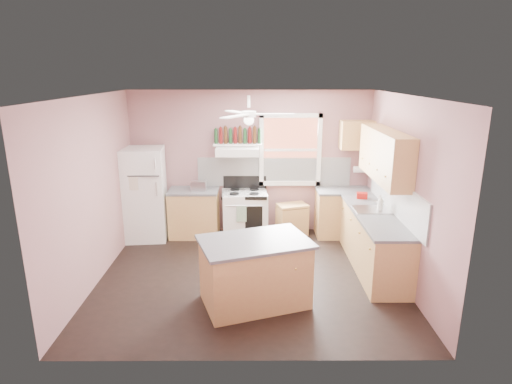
{
  "coord_description": "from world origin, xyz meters",
  "views": [
    {
      "loc": [
        0.08,
        -5.95,
        3.01
      ],
      "look_at": [
        0.1,
        0.3,
        1.25
      ],
      "focal_mm": 30.0,
      "sensor_mm": 36.0,
      "label": 1
    }
  ],
  "objects_px": {
    "refrigerator": "(145,194)",
    "stove": "(245,214)",
    "island": "(255,273)",
    "toaster": "(199,186)",
    "cart": "(292,221)"
  },
  "relations": [
    {
      "from": "toaster",
      "to": "island",
      "type": "bearing_deg",
      "value": -64.72
    },
    {
      "from": "island",
      "to": "refrigerator",
      "type": "bearing_deg",
      "value": 111.66
    },
    {
      "from": "stove",
      "to": "island",
      "type": "xyz_separation_m",
      "value": [
        0.19,
        -2.46,
        0.0
      ]
    },
    {
      "from": "toaster",
      "to": "island",
      "type": "relative_size",
      "value": 0.21
    },
    {
      "from": "refrigerator",
      "to": "stove",
      "type": "xyz_separation_m",
      "value": [
        1.82,
        0.11,
        -0.42
      ]
    },
    {
      "from": "toaster",
      "to": "stove",
      "type": "relative_size",
      "value": 0.33
    },
    {
      "from": "stove",
      "to": "island",
      "type": "bearing_deg",
      "value": -90.08
    },
    {
      "from": "refrigerator",
      "to": "toaster",
      "type": "xyz_separation_m",
      "value": [
        0.98,
        0.07,
        0.14
      ]
    },
    {
      "from": "stove",
      "to": "refrigerator",
      "type": "bearing_deg",
      "value": 179.02
    },
    {
      "from": "stove",
      "to": "island",
      "type": "relative_size",
      "value": 0.65
    },
    {
      "from": "cart",
      "to": "island",
      "type": "bearing_deg",
      "value": -123.66
    },
    {
      "from": "refrigerator",
      "to": "stove",
      "type": "height_order",
      "value": "refrigerator"
    },
    {
      "from": "toaster",
      "to": "island",
      "type": "xyz_separation_m",
      "value": [
        1.03,
        -2.42,
        -0.56
      ]
    },
    {
      "from": "cart",
      "to": "island",
      "type": "height_order",
      "value": "island"
    },
    {
      "from": "refrigerator",
      "to": "island",
      "type": "height_order",
      "value": "refrigerator"
    }
  ]
}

